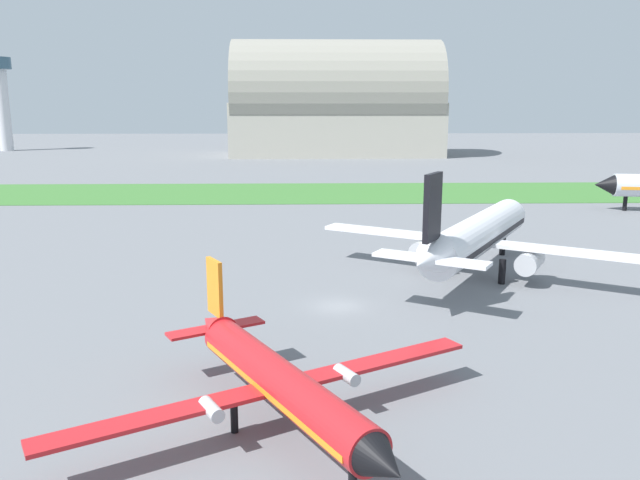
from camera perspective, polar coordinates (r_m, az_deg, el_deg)
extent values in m
plane|color=slate|center=(55.30, 1.55, -5.87)|extent=(600.00, 600.00, 0.00)
cube|color=#3D7533|center=(123.24, -0.20, 4.20)|extent=(360.00, 28.00, 0.08)
cone|color=black|center=(112.55, 23.87, 4.48)|extent=(3.84, 4.04, 3.52)
cylinder|color=black|center=(113.83, 25.33, 2.93)|extent=(0.65, 0.65, 2.29)
cylinder|color=red|center=(34.59, -3.43, -12.48)|extent=(9.89, 15.24, 2.25)
cone|color=black|center=(27.82, 5.67, -19.11)|extent=(3.03, 3.04, 2.21)
cone|color=red|center=(42.51, -9.38, -7.42)|extent=(3.31, 3.74, 2.03)
cube|color=orange|center=(34.66, -3.43, -12.74)|extent=(9.49, 14.48, 0.32)
cube|color=red|center=(38.07, 4.70, -10.77)|extent=(11.57, 7.43, 0.23)
cube|color=red|center=(33.08, -13.69, -14.80)|extent=(11.57, 7.43, 0.23)
cylinder|color=#B7BABF|center=(36.43, 2.37, -11.83)|extent=(1.51, 1.92, 0.72)
cylinder|color=#B7BABF|center=(33.16, -9.56, -14.54)|extent=(1.51, 1.92, 0.72)
cube|color=orange|center=(41.30, -9.28, -4.15)|extent=(1.23, 1.90, 3.60)
cube|color=red|center=(42.70, -7.17, -7.34)|extent=(3.41, 2.72, 0.18)
cube|color=red|center=(41.62, -11.18, -8.01)|extent=(3.41, 2.72, 0.18)
cylinder|color=black|center=(30.38, 2.90, -20.36)|extent=(0.41, 0.41, 1.58)
cylinder|color=black|center=(37.26, -1.09, -13.82)|extent=(0.41, 0.41, 1.58)
cylinder|color=black|center=(35.50, -7.57, -15.33)|extent=(0.41, 0.41, 1.58)
cylinder|color=white|center=(65.68, 13.81, 0.52)|extent=(15.89, 22.94, 3.75)
cone|color=black|center=(78.69, 16.55, 2.26)|extent=(4.91, 4.82, 3.67)
cone|color=white|center=(52.25, 9.49, -1.72)|extent=(5.35, 5.83, 3.37)
cube|color=black|center=(65.73, 13.79, 0.28)|extent=(15.25, 21.81, 0.52)
cube|color=white|center=(67.78, 6.97, 0.58)|extent=(15.24, 10.50, 0.37)
cube|color=white|center=(63.50, 20.71, -0.92)|extent=(15.24, 10.50, 0.37)
cylinder|color=#B7BABF|center=(67.02, 9.26, -0.80)|extent=(3.88, 4.57, 2.06)
cylinder|color=#B7BABF|center=(64.28, 18.03, -1.80)|extent=(3.88, 4.57, 2.06)
cube|color=black|center=(52.06, 9.91, 2.86)|extent=(1.97, 2.86, 5.45)
cube|color=white|center=(53.71, 7.35, -1.37)|extent=(5.14, 4.22, 0.30)
cube|color=white|center=(52.17, 12.21, -1.96)|extent=(5.14, 4.22, 0.30)
cylinder|color=black|center=(76.00, 15.82, -0.40)|extent=(0.67, 0.67, 2.39)
cylinder|color=black|center=(65.60, 10.79, -2.10)|extent=(0.67, 0.67, 2.39)
cylinder|color=black|center=(64.04, 15.78, -2.70)|extent=(0.67, 0.67, 2.39)
cube|color=#B2AD9E|center=(211.05, 1.40, 9.77)|extent=(66.23, 29.90, 16.63)
cylinder|color=gray|center=(210.89, 1.42, 12.84)|extent=(64.90, 32.89, 32.89)
cylinder|color=silver|center=(254.04, -26.17, 10.23)|extent=(4.40, 4.40, 27.85)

